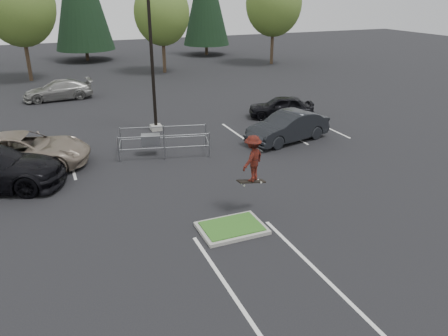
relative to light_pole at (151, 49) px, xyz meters
name	(u,v)px	position (x,y,z in m)	size (l,w,h in m)	color
ground	(232,230)	(-0.50, -12.00, -4.56)	(120.00, 120.00, 0.00)	black
grass_median	(232,228)	(-0.50, -12.00, -4.48)	(2.20, 1.60, 0.16)	#A1A096
stall_lines	(150,172)	(-1.85, -5.98, -4.56)	(22.62, 17.60, 0.01)	silver
light_pole	(151,49)	(0.00, 0.00, 0.00)	(0.70, 0.60, 10.12)	#A1A096
decid_b	(19,8)	(-6.51, 18.53, 1.48)	(5.89, 5.89, 9.64)	#38281C
decid_c	(162,15)	(5.49, 17.83, 0.69)	(5.12, 5.12, 8.38)	#38281C
decid_d	(273,5)	(17.49, 18.33, 1.35)	(5.76, 5.76, 9.43)	#38281C
cart_corral	(154,140)	(-1.09, -3.88, -3.79)	(4.58, 2.55, 1.23)	gray
skateboarder	(252,159)	(0.70, -11.00, -2.50)	(1.26, 1.12, 1.86)	black
car_l_tan	(22,150)	(-7.00, -3.17, -3.75)	(2.68, 5.82, 1.62)	gray
car_r_charc	(288,127)	(6.00, -4.63, -3.78)	(1.65, 4.72, 1.56)	black
car_r_black	(282,107)	(7.99, -0.50, -3.87)	(1.63, 4.04, 1.38)	black
car_far_silver	(58,90)	(-4.67, 10.00, -3.86)	(1.97, 4.84, 1.40)	gray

